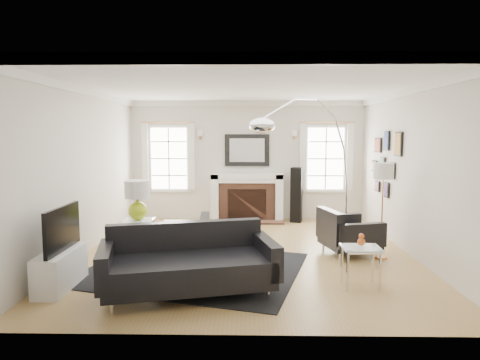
{
  "coord_description": "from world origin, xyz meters",
  "views": [
    {
      "loc": [
        0.02,
        -7.13,
        2.03
      ],
      "look_at": [
        -0.12,
        0.3,
        1.23
      ],
      "focal_mm": 32.0,
      "sensor_mm": 36.0,
      "label": 1
    }
  ],
  "objects_px": {
    "armchair_left": "(188,238)",
    "arc_floor_lamp": "(309,168)",
    "fireplace": "(247,198)",
    "sofa": "(188,264)",
    "armchair_right": "(346,233)",
    "gourd_lamp": "(137,197)",
    "coffee_table": "(211,236)"
  },
  "relations": [
    {
      "from": "armchair_right",
      "to": "gourd_lamp",
      "type": "xyz_separation_m",
      "value": [
        -3.55,
        0.04,
        0.6
      ]
    },
    {
      "from": "armchair_right",
      "to": "coffee_table",
      "type": "height_order",
      "value": "armchair_right"
    },
    {
      "from": "coffee_table",
      "to": "gourd_lamp",
      "type": "bearing_deg",
      "value": 167.48
    },
    {
      "from": "fireplace",
      "to": "gourd_lamp",
      "type": "bearing_deg",
      "value": -123.92
    },
    {
      "from": "fireplace",
      "to": "armchair_left",
      "type": "bearing_deg",
      "value": -107.37
    },
    {
      "from": "fireplace",
      "to": "arc_floor_lamp",
      "type": "xyz_separation_m",
      "value": [
        1.02,
        -2.92,
        0.93
      ]
    },
    {
      "from": "sofa",
      "to": "arc_floor_lamp",
      "type": "relative_size",
      "value": 0.86
    },
    {
      "from": "armchair_left",
      "to": "armchair_right",
      "type": "xyz_separation_m",
      "value": [
        2.65,
        0.27,
        0.03
      ]
    },
    {
      "from": "coffee_table",
      "to": "gourd_lamp",
      "type": "height_order",
      "value": "gourd_lamp"
    },
    {
      "from": "gourd_lamp",
      "to": "arc_floor_lamp",
      "type": "relative_size",
      "value": 0.25
    },
    {
      "from": "sofa",
      "to": "arc_floor_lamp",
      "type": "bearing_deg",
      "value": 44.69
    },
    {
      "from": "armchair_right",
      "to": "coffee_table",
      "type": "bearing_deg",
      "value": -173.92
    },
    {
      "from": "arc_floor_lamp",
      "to": "gourd_lamp",
      "type": "bearing_deg",
      "value": 176.99
    },
    {
      "from": "sofa",
      "to": "armchair_right",
      "type": "relative_size",
      "value": 2.1
    },
    {
      "from": "sofa",
      "to": "armchair_left",
      "type": "xyz_separation_m",
      "value": [
        -0.23,
        1.57,
        -0.06
      ]
    },
    {
      "from": "armchair_left",
      "to": "armchair_right",
      "type": "distance_m",
      "value": 2.66
    },
    {
      "from": "gourd_lamp",
      "to": "arc_floor_lamp",
      "type": "bearing_deg",
      "value": -3.01
    },
    {
      "from": "fireplace",
      "to": "armchair_right",
      "type": "bearing_deg",
      "value": -58.99
    },
    {
      "from": "armchair_left",
      "to": "coffee_table",
      "type": "distance_m",
      "value": 0.38
    },
    {
      "from": "armchair_right",
      "to": "arc_floor_lamp",
      "type": "xyz_separation_m",
      "value": [
        -0.67,
        -0.11,
        1.11
      ]
    },
    {
      "from": "sofa",
      "to": "arc_floor_lamp",
      "type": "distance_m",
      "value": 2.69
    },
    {
      "from": "armchair_right",
      "to": "gourd_lamp",
      "type": "distance_m",
      "value": 3.6
    },
    {
      "from": "fireplace",
      "to": "coffee_table",
      "type": "relative_size",
      "value": 1.91
    },
    {
      "from": "coffee_table",
      "to": "arc_floor_lamp",
      "type": "height_order",
      "value": "arc_floor_lamp"
    },
    {
      "from": "arc_floor_lamp",
      "to": "armchair_left",
      "type": "bearing_deg",
      "value": -175.39
    },
    {
      "from": "armchair_left",
      "to": "arc_floor_lamp",
      "type": "relative_size",
      "value": 0.33
    },
    {
      "from": "armchair_left",
      "to": "arc_floor_lamp",
      "type": "height_order",
      "value": "arc_floor_lamp"
    },
    {
      "from": "arc_floor_lamp",
      "to": "fireplace",
      "type": "bearing_deg",
      "value": 109.25
    },
    {
      "from": "armchair_left",
      "to": "arc_floor_lamp",
      "type": "xyz_separation_m",
      "value": [
        1.98,
        0.16,
        1.15
      ]
    },
    {
      "from": "fireplace",
      "to": "arc_floor_lamp",
      "type": "distance_m",
      "value": 3.22
    },
    {
      "from": "fireplace",
      "to": "armchair_right",
      "type": "xyz_separation_m",
      "value": [
        1.69,
        -2.81,
        -0.19
      ]
    },
    {
      "from": "fireplace",
      "to": "sofa",
      "type": "relative_size",
      "value": 0.73
    }
  ]
}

